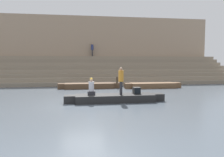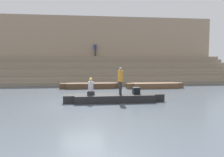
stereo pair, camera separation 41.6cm
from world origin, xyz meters
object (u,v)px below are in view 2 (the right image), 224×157
person_on_steps (95,49)px  moored_boat_shore (155,85)px  person_standing (120,79)px  tv_set (136,91)px  moored_boat_distant (91,85)px  rowboat_main (114,98)px  person_rowing (91,88)px  mooring_post (119,82)px

person_on_steps → moored_boat_shore: bearing=-47.9°
person_standing → tv_set: (1.04, 0.18, -0.77)m
moored_boat_distant → moored_boat_shore: bearing=-3.1°
rowboat_main → person_on_steps: bearing=89.3°
rowboat_main → person_rowing: size_ratio=5.86×
person_rowing → moored_boat_distant: (0.22, 7.06, -0.63)m
person_standing → person_on_steps: size_ratio=1.01×
tv_set → moored_boat_distant: (-2.64, 7.01, -0.41)m
tv_set → moored_boat_distant: size_ratio=0.08×
moored_boat_shore → moored_boat_distant: size_ratio=0.94×
person_standing → moored_boat_distant: person_standing is taller
person_rowing → person_on_steps: (0.97, 14.57, 3.23)m
mooring_post → tv_set: bearing=-89.4°
moored_boat_shore → moored_boat_distant: same height
person_rowing → rowboat_main: bearing=10.5°
rowboat_main → moored_boat_distant: 7.15m
moored_boat_shore → tv_set: bearing=-115.2°
person_standing → moored_boat_shore: person_standing is taller
person_standing → tv_set: size_ratio=3.67×
moored_boat_shore → person_on_steps: person_on_steps is taller
tv_set → moored_boat_shore: (3.31, 6.39, -0.41)m
rowboat_main → person_standing: (0.36, -0.15, 1.19)m
rowboat_main → tv_set: tv_set is taller
rowboat_main → tv_set: size_ratio=13.52×
tv_set → rowboat_main: bearing=177.0°
rowboat_main → person_rowing: bearing=178.0°
moored_boat_shore → mooring_post: 3.41m
moored_boat_distant → person_on_steps: bearing=87.1°
moored_boat_shore → person_on_steps: size_ratio=3.25×
tv_set → moored_boat_shore: 7.21m
person_rowing → mooring_post: bearing=77.6°
rowboat_main → person_rowing: (-1.46, -0.01, 0.64)m
moored_boat_shore → mooring_post: bearing=176.2°
tv_set → person_standing: bearing=-174.6°
person_rowing → person_on_steps: size_ratio=0.64×
person_on_steps → moored_boat_distant: bearing=-86.3°
moored_boat_shore → moored_boat_distant: 5.98m
moored_boat_distant → person_on_steps: person_on_steps is taller
rowboat_main → mooring_post: bearing=76.3°
tv_set → moored_boat_distant: tv_set is taller
person_standing → moored_boat_shore: bearing=54.1°
mooring_post → person_on_steps: bearing=103.2°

